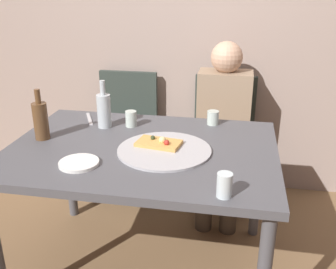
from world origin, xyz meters
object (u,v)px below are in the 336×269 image
chair_left (125,126)px  table_knife (89,119)px  wine_bottle (41,120)px  wine_glass (224,185)px  pizza_slice_last (159,143)px  plate_stack (79,163)px  dining_table (142,161)px  chair_right (223,132)px  guest_in_sweater (223,123)px  tumbler_far (213,118)px  beer_bottle (104,110)px  pizza_tray (164,150)px  tumbler_near (131,119)px

chair_left → table_knife: bearing=84.0°
wine_bottle → wine_glass: 1.07m
pizza_slice_last → plate_stack: 0.42m
dining_table → chair_left: 0.97m
plate_stack → chair_right: 1.31m
plate_stack → guest_in_sweater: size_ratio=0.16×
pizza_slice_last → chair_left: chair_left is taller
tumbler_far → plate_stack: (-0.56, -0.65, -0.03)m
dining_table → beer_bottle: 0.41m
plate_stack → chair_right: bearing=61.8°
pizza_tray → plate_stack: size_ratio=2.52×
tumbler_far → plate_stack: tumbler_far is taller
pizza_slice_last → tumbler_far: tumbler_far is taller
guest_in_sweater → pizza_tray: bearing=71.9°
dining_table → pizza_tray: size_ratio=2.91×
pizza_slice_last → guest_in_sweater: 0.79m
pizza_tray → wine_bottle: 0.68m
wine_bottle → guest_in_sweater: size_ratio=0.23×
table_knife → wine_glass: bearing=-158.2°
pizza_slice_last → plate_stack: bearing=-140.8°
pizza_tray → chair_right: chair_right is taller
wine_bottle → chair_right: 1.32m
pizza_slice_last → table_knife: bearing=146.6°
wine_bottle → plate_stack: 0.42m
chair_left → tumbler_far: bearing=144.3°
pizza_slice_last → guest_in_sweater: (0.29, 0.72, -0.13)m
pizza_slice_last → wine_bottle: 0.64m
wine_bottle → pizza_slice_last: bearing=0.2°
beer_bottle → plate_stack: (0.04, -0.49, -0.10)m
pizza_tray → table_knife: bearing=145.0°
dining_table → beer_bottle: size_ratio=4.98×
dining_table → chair_right: 0.98m
tumbler_near → guest_in_sweater: (0.51, 0.46, -0.16)m
table_knife → tumbler_far: bearing=-112.6°
wine_glass → chair_left: (-0.79, 1.30, -0.29)m
beer_bottle → guest_in_sweater: size_ratio=0.23×
tumbler_far → table_knife: tumbler_far is taller
pizza_tray → tumbler_near: tumbler_near is taller
wine_bottle → pizza_tray: bearing=-3.8°
tumbler_near → chair_right: bearing=50.3°
dining_table → plate_stack: 0.36m
chair_right → plate_stack: bearing=61.8°
beer_bottle → table_knife: beer_bottle is taller
tumbler_near → plate_stack: bearing=-101.0°
wine_bottle → wine_glass: wine_bottle is taller
tumbler_far → chair_right: size_ratio=0.09×
pizza_slice_last → guest_in_sweater: size_ratio=0.20×
wine_bottle → chair_left: 0.96m
chair_left → dining_table: bearing=111.9°
dining_table → chair_right: (0.37, 0.89, -0.16)m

